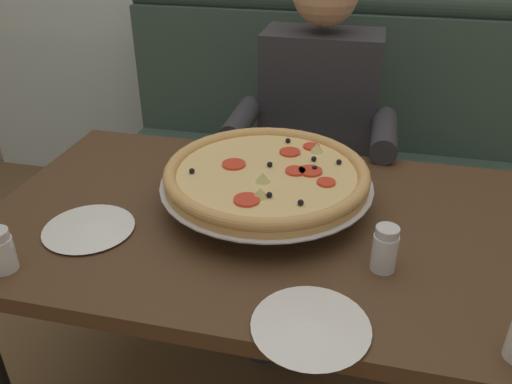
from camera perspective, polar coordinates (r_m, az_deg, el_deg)
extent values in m
cube|color=#384C42|center=(2.16, 5.36, -3.57)|extent=(1.64, 0.60, 0.46)
cube|color=#384C42|center=(2.32, 7.35, 11.19)|extent=(1.64, 0.18, 0.65)
cube|color=#4C331E|center=(1.29, 1.44, -3.65)|extent=(1.38, 0.81, 0.04)
cylinder|color=black|center=(1.94, -14.90, -4.86)|extent=(0.06, 0.06, 0.69)
cylinder|color=black|center=(1.80, 23.72, -9.79)|extent=(0.06, 0.06, 0.69)
cube|color=#2D3342|center=(1.79, 5.61, 0.15)|extent=(0.34, 0.40, 0.15)
cylinder|color=#2D3342|center=(1.78, 0.68, -11.98)|extent=(0.11, 0.11, 0.46)
cylinder|color=#2D3342|center=(1.76, 7.21, -12.88)|extent=(0.11, 0.11, 0.46)
cube|color=#2D2D33|center=(1.90, 6.88, 8.76)|extent=(0.40, 0.22, 0.56)
cylinder|color=#2D2D33|center=(1.73, -1.64, 7.72)|extent=(0.08, 0.28, 0.08)
cylinder|color=#2D2D33|center=(1.68, 13.83, 6.15)|extent=(0.08, 0.28, 0.08)
cylinder|color=silver|center=(1.20, -0.27, -3.43)|extent=(0.01, 0.01, 0.06)
cylinder|color=silver|center=(1.40, -3.07, 1.74)|extent=(0.01, 0.01, 0.06)
cylinder|color=silver|center=(1.36, 6.70, 0.65)|extent=(0.01, 0.01, 0.06)
torus|color=silver|center=(1.30, 1.14, 0.76)|extent=(0.29, 0.29, 0.01)
cylinder|color=silver|center=(1.30, 1.15, 1.07)|extent=(0.53, 0.53, 0.00)
cylinder|color=tan|center=(1.30, 1.15, 1.50)|extent=(0.50, 0.50, 0.02)
torus|color=tan|center=(1.29, 1.16, 2.24)|extent=(0.51, 0.51, 0.03)
cylinder|color=#E5C17A|center=(1.29, 1.16, 2.04)|extent=(0.44, 0.44, 0.01)
cylinder|color=red|center=(1.29, 5.96, 2.30)|extent=(0.06, 0.06, 0.01)
cylinder|color=red|center=(1.29, 4.32, 2.32)|extent=(0.05, 0.05, 0.01)
cylinder|color=red|center=(1.32, -2.43, 3.05)|extent=(0.06, 0.06, 0.01)
cylinder|color=red|center=(1.24, 7.67, 1.06)|extent=(0.04, 0.04, 0.01)
cylinder|color=red|center=(1.42, 6.09, 4.96)|extent=(0.04, 0.04, 0.01)
cylinder|color=red|center=(1.38, 3.72, 4.38)|extent=(0.05, 0.05, 0.01)
cylinder|color=red|center=(1.16, -1.02, -0.85)|extent=(0.06, 0.06, 0.01)
sphere|color=black|center=(1.29, -7.01, 2.30)|extent=(0.01, 0.01, 0.01)
sphere|color=black|center=(1.44, 3.53, 5.62)|extent=(0.01, 0.01, 0.01)
sphere|color=black|center=(1.34, 6.33, 3.61)|extent=(0.01, 0.01, 0.01)
sphere|color=black|center=(1.15, 4.90, -1.15)|extent=(0.01, 0.01, 0.01)
sphere|color=black|center=(1.34, 9.05, 3.26)|extent=(0.01, 0.01, 0.01)
sphere|color=black|center=(1.17, 1.47, -0.31)|extent=(0.01, 0.01, 0.01)
sphere|color=black|center=(1.30, 6.40, 2.60)|extent=(0.01, 0.01, 0.01)
sphere|color=black|center=(1.31, 1.51, 3.03)|extent=(0.01, 0.01, 0.01)
cone|color=#CCC675|center=(1.39, 6.67, 4.84)|extent=(0.04, 0.04, 0.02)
cone|color=#CCC675|center=(1.24, 0.76, 1.63)|extent=(0.04, 0.04, 0.02)
cone|color=#CCC675|center=(1.17, 0.46, -0.04)|extent=(0.04, 0.04, 0.02)
cylinder|color=white|center=(1.13, 13.84, -6.42)|extent=(0.05, 0.05, 0.08)
cylinder|color=silver|center=(1.14, 13.72, -7.21)|extent=(0.05, 0.05, 0.04)
cylinder|color=silver|center=(1.10, 14.16, -4.25)|extent=(0.05, 0.05, 0.02)
cylinder|color=white|center=(1.22, -26.10, -6.13)|extent=(0.06, 0.06, 0.08)
cylinder|color=#4C6633|center=(1.23, -25.94, -6.71)|extent=(0.05, 0.05, 0.04)
cylinder|color=white|center=(1.29, -17.78, -3.86)|extent=(0.15, 0.15, 0.01)
cone|color=white|center=(1.29, -17.84, -3.53)|extent=(0.21, 0.21, 0.01)
cylinder|color=white|center=(0.99, 5.99, -14.43)|extent=(0.15, 0.15, 0.01)
cone|color=white|center=(0.98, 6.02, -14.05)|extent=(0.22, 0.22, 0.01)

